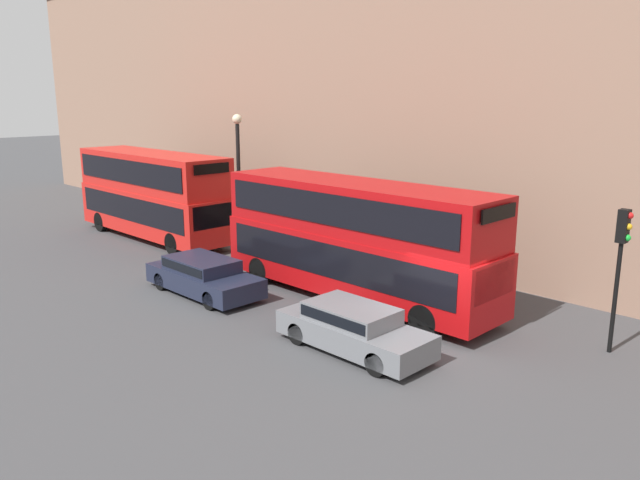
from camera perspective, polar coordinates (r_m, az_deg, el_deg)
ground_plane at (r=18.27m, az=10.21°, el=-9.57°), size 200.00×200.00×0.00m
building_facade at (r=23.01m, az=21.36°, el=13.63°), size 1.10×80.00×14.45m
bus_leading at (r=21.39m, az=3.23°, el=0.42°), size 2.59×10.77×4.12m
bus_second_in_queue at (r=31.69m, az=-15.05°, el=4.30°), size 2.59×10.16×4.25m
car_dark_sedan at (r=17.50m, az=3.04°, el=-7.94°), size 1.76×4.58×1.31m
car_hatchback at (r=22.70m, az=-10.62°, el=-3.15°), size 1.89×4.80×1.31m
traffic_light at (r=18.55m, az=25.83°, el=-0.92°), size 0.30×0.36×4.04m
street_lamp at (r=28.95m, az=-7.47°, el=6.76°), size 0.44×0.44×6.12m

